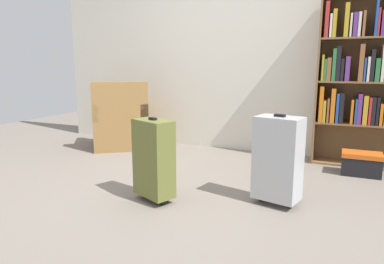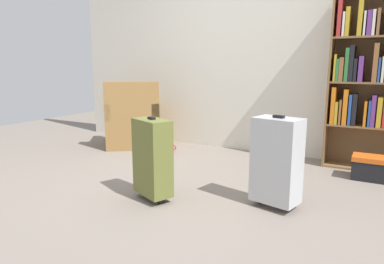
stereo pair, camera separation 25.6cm
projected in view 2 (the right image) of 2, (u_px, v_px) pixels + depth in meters
The scene contains 8 objects.
ground_plane at pixel (165, 194), 3.04m from camera, with size 9.06×9.06×0.00m, color slate.
back_wall at pixel (245, 50), 4.43m from camera, with size 5.18×0.10×2.60m, color beige.
bookshelf at pixel (384, 75), 3.55m from camera, with size 1.08×0.31×1.83m.
armchair at pixel (133, 123), 4.80m from camera, with size 0.98×0.98×0.90m.
mug at pixel (171, 147), 4.54m from camera, with size 0.12×0.08×0.10m.
storage_box at pixel (373, 167), 3.40m from camera, with size 0.38×0.24×0.23m.
suitcase_olive at pixel (152, 157), 2.85m from camera, with size 0.39×0.31×0.70m.
suitcase_silver at pixel (277, 161), 2.69m from camera, with size 0.39×0.30×0.74m.
Camera 2 is at (1.59, -2.41, 1.11)m, focal length 32.54 mm.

